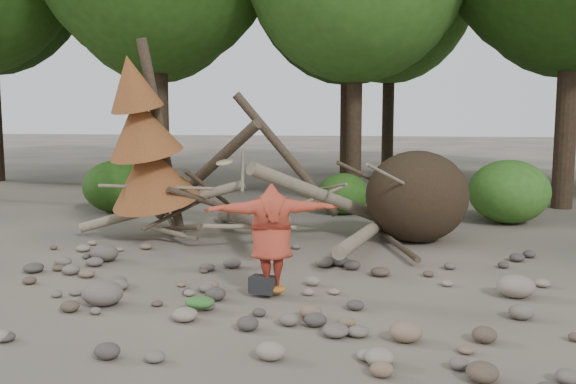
# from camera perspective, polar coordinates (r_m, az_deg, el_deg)

# --- Properties ---
(ground) EXTENTS (120.00, 120.00, 0.00)m
(ground) POSITION_cam_1_polar(r_m,az_deg,el_deg) (10.18, -2.54, -8.89)
(ground) COLOR #514C44
(ground) RESTS_ON ground
(deadfall_pile) EXTENTS (8.55, 5.24, 3.30)m
(deadfall_pile) POSITION_cam_1_polar(r_m,az_deg,el_deg) (13.96, 9.02, -0.55)
(deadfall_pile) COLOR #332619
(deadfall_pile) RESTS_ON ground
(dead_conifer) EXTENTS (2.06, 2.16, 4.35)m
(dead_conifer) POSITION_cam_1_polar(r_m,az_deg,el_deg) (13.92, -12.56, 4.15)
(dead_conifer) COLOR #4C3F30
(dead_conifer) RESTS_ON ground
(bush_left) EXTENTS (1.80, 1.80, 1.44)m
(bush_left) POSITION_cam_1_polar(r_m,az_deg,el_deg) (18.47, -15.07, 0.49)
(bush_left) COLOR #244D14
(bush_left) RESTS_ON ground
(bush_mid) EXTENTS (1.40, 1.40, 1.12)m
(bush_mid) POSITION_cam_1_polar(r_m,az_deg,el_deg) (17.57, 4.95, -0.15)
(bush_mid) COLOR #30621C
(bush_mid) RESTS_ON ground
(bush_right) EXTENTS (2.00, 2.00, 1.60)m
(bush_right) POSITION_cam_1_polar(r_m,az_deg,el_deg) (17.00, 19.05, 0.03)
(bush_right) COLOR #3B7424
(bush_right) RESTS_ON ground
(frisbee_thrower) EXTENTS (2.11, 1.07, 2.00)m
(frisbee_thrower) POSITION_cam_1_polar(r_m,az_deg,el_deg) (9.83, -1.49, -4.02)
(frisbee_thrower) COLOR #AC3A26
(frisbee_thrower) RESTS_ON ground
(backpack) EXTENTS (0.43, 0.34, 0.26)m
(backpack) POSITION_cam_1_polar(r_m,az_deg,el_deg) (9.93, -2.25, -8.55)
(backpack) COLOR black
(backpack) RESTS_ON ground
(cloth_green) EXTENTS (0.43, 0.36, 0.16)m
(cloth_green) POSITION_cam_1_polar(r_m,az_deg,el_deg) (9.33, -7.83, -9.97)
(cloth_green) COLOR #32692A
(cloth_green) RESTS_ON ground
(cloth_orange) EXTENTS (0.33, 0.27, 0.12)m
(cloth_orange) POSITION_cam_1_polar(r_m,az_deg,el_deg) (9.96, -1.16, -8.89)
(cloth_orange) COLOR #B1651E
(cloth_orange) RESTS_ON ground
(boulder_front_left) EXTENTS (0.61, 0.55, 0.37)m
(boulder_front_left) POSITION_cam_1_polar(r_m,az_deg,el_deg) (9.86, -16.16, -8.63)
(boulder_front_left) COLOR #675E56
(boulder_front_left) RESTS_ON ground
(boulder_front_right) EXTENTS (0.41, 0.37, 0.25)m
(boulder_front_right) POSITION_cam_1_polar(r_m,az_deg,el_deg) (8.22, 10.42, -12.13)
(boulder_front_right) COLOR #836852
(boulder_front_right) RESTS_ON ground
(boulder_mid_right) EXTENTS (0.58, 0.52, 0.35)m
(boulder_mid_right) POSITION_cam_1_polar(r_m,az_deg,el_deg) (10.46, 19.59, -7.89)
(boulder_mid_right) COLOR gray
(boulder_mid_right) RESTS_ON ground
(boulder_mid_left) EXTENTS (0.53, 0.48, 0.32)m
(boulder_mid_left) POSITION_cam_1_polar(r_m,az_deg,el_deg) (12.62, -16.01, -5.23)
(boulder_mid_left) COLOR #59524A
(boulder_mid_left) RESTS_ON ground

